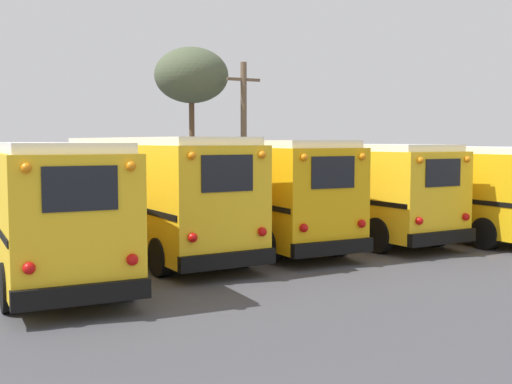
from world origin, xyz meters
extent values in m
plane|color=#424247|center=(0.00, 0.00, 0.00)|extent=(160.00, 160.00, 0.00)
cube|color=yellow|center=(-6.63, -0.89, 1.66)|extent=(2.66, 10.17, 2.65)
cube|color=white|center=(-6.63, -0.89, 3.08)|extent=(2.46, 9.76, 0.20)
cube|color=black|center=(-6.78, -5.99, 0.51)|extent=(2.44, 0.27, 0.36)
cube|color=black|center=(-6.78, -5.96, 2.39)|extent=(1.31, 0.07, 0.79)
sphere|color=red|center=(-7.67, -5.97, 1.06)|extent=(0.22, 0.22, 0.22)
sphere|color=orange|center=(-7.67, -5.97, 2.76)|extent=(0.18, 0.18, 0.18)
sphere|color=red|center=(-5.88, -6.02, 1.06)|extent=(0.22, 0.22, 0.22)
sphere|color=orange|center=(-5.88, -6.02, 2.76)|extent=(0.18, 0.18, 0.18)
cube|color=black|center=(-5.43, -0.93, 1.46)|extent=(0.30, 9.90, 0.14)
cylinder|color=black|center=(-5.42, 2.83, 0.48)|extent=(0.31, 0.96, 0.95)
cylinder|color=black|center=(-7.85, -4.62, 0.48)|extent=(0.31, 0.96, 0.95)
cylinder|color=black|center=(-5.63, -4.68, 0.48)|extent=(0.31, 0.96, 0.95)
cube|color=yellow|center=(-3.32, 0.68, 1.72)|extent=(2.86, 9.78, 2.79)
cube|color=white|center=(-3.32, 0.68, 3.22)|extent=(2.65, 9.39, 0.20)
cube|color=black|center=(-3.08, -4.20, 0.51)|extent=(2.45, 0.32, 0.36)
cube|color=black|center=(-3.08, -4.17, 2.49)|extent=(1.31, 0.09, 0.84)
sphere|color=red|center=(-3.98, -4.25, 1.09)|extent=(0.22, 0.22, 0.22)
sphere|color=orange|center=(-3.98, -4.25, 2.90)|extent=(0.18, 0.18, 0.18)
sphere|color=red|center=(-2.18, -4.16, 1.09)|extent=(0.22, 0.22, 0.22)
sphere|color=orange|center=(-2.18, -4.16, 2.90)|extent=(0.18, 0.18, 0.18)
cube|color=black|center=(-4.52, 0.62, 1.51)|extent=(0.48, 9.48, 0.14)
cube|color=black|center=(-2.11, 0.74, 1.51)|extent=(0.48, 9.48, 0.14)
cylinder|color=black|center=(-4.60, 4.16, 0.47)|extent=(0.32, 0.95, 0.93)
cylinder|color=black|center=(-2.37, 4.27, 0.47)|extent=(0.32, 0.95, 0.93)
cylinder|color=black|center=(-4.26, -2.91, 0.47)|extent=(0.32, 0.95, 0.93)
cylinder|color=black|center=(-2.03, -2.80, 0.47)|extent=(0.32, 0.95, 0.93)
cube|color=#EAAA0F|center=(0.00, 0.80, 1.69)|extent=(2.41, 9.48, 2.70)
cube|color=white|center=(0.00, 0.80, 3.14)|extent=(2.22, 9.10, 0.20)
cube|color=black|center=(-0.03, -3.97, 0.52)|extent=(2.40, 0.22, 0.36)
cube|color=black|center=(-0.03, -3.94, 2.43)|extent=(1.29, 0.04, 0.81)
sphere|color=red|center=(-0.91, -3.97, 1.08)|extent=(0.22, 0.22, 0.22)
sphere|color=orange|center=(-0.91, -3.97, 2.82)|extent=(0.18, 0.18, 0.18)
sphere|color=red|center=(0.85, -3.98, 1.08)|extent=(0.22, 0.22, 0.22)
sphere|color=orange|center=(0.85, -3.98, 2.82)|extent=(0.18, 0.18, 0.18)
cube|color=black|center=(-1.19, 0.81, 1.48)|extent=(0.08, 9.27, 0.14)
cube|color=black|center=(1.19, 0.79, 1.48)|extent=(0.08, 9.27, 0.14)
cylinder|color=black|center=(-1.07, 4.24, 0.48)|extent=(0.29, 0.97, 0.96)
cylinder|color=black|center=(1.12, 4.23, 0.48)|extent=(0.29, 0.97, 0.96)
cylinder|color=black|center=(-1.12, -2.62, 0.48)|extent=(0.29, 0.97, 0.96)
cylinder|color=black|center=(1.07, -2.64, 0.48)|extent=(0.29, 0.97, 0.96)
cube|color=yellow|center=(3.32, 0.88, 1.64)|extent=(2.89, 9.99, 2.56)
cube|color=white|center=(3.32, 0.88, 3.02)|extent=(2.68, 9.58, 0.20)
cube|color=black|center=(3.55, -4.10, 0.54)|extent=(2.48, 0.32, 0.36)
cube|color=black|center=(3.55, -4.07, 2.34)|extent=(1.33, 0.09, 0.77)
sphere|color=red|center=(2.65, -4.15, 1.06)|extent=(0.22, 0.22, 0.22)
sphere|color=orange|center=(2.65, -4.15, 2.70)|extent=(0.18, 0.18, 0.18)
sphere|color=red|center=(4.46, -4.07, 1.06)|extent=(0.22, 0.22, 0.22)
sphere|color=orange|center=(4.46, -4.07, 2.70)|extent=(0.18, 0.18, 0.18)
cube|color=black|center=(2.10, 0.82, 1.45)|extent=(0.49, 9.68, 0.14)
cube|color=black|center=(4.54, 0.93, 1.45)|extent=(0.49, 9.68, 0.14)
cylinder|color=black|center=(2.01, 4.46, 0.52)|extent=(0.33, 1.05, 1.03)
cylinder|color=black|center=(4.27, 4.57, 0.52)|extent=(0.33, 1.05, 1.03)
cylinder|color=black|center=(2.36, -2.81, 0.52)|extent=(0.33, 1.05, 1.03)
cylinder|color=black|center=(4.62, -2.71, 0.52)|extent=(0.33, 1.05, 1.03)
cube|color=yellow|center=(6.63, -0.13, 1.58)|extent=(2.69, 9.94, 2.50)
cube|color=white|center=(6.63, -0.13, 2.93)|extent=(2.48, 9.54, 0.20)
cube|color=black|center=(5.39, -0.16, 1.40)|extent=(0.25, 9.69, 0.14)
cube|color=black|center=(7.88, -0.11, 1.40)|extent=(0.25, 9.69, 0.14)
cylinder|color=black|center=(5.40, 3.48, 0.48)|extent=(0.30, 0.96, 0.96)
cylinder|color=black|center=(7.70, 3.54, 0.48)|extent=(0.30, 0.96, 0.96)
cylinder|color=black|center=(5.57, -3.80, 0.48)|extent=(0.30, 0.96, 0.96)
cylinder|color=brown|center=(5.24, 11.45, 3.56)|extent=(0.31, 0.31, 7.13)
cube|color=brown|center=(5.24, 11.45, 6.27)|extent=(1.80, 0.14, 0.14)
cylinder|color=brown|center=(3.25, 13.41, 2.76)|extent=(0.28, 0.28, 5.53)
ellipsoid|color=#4C563D|center=(3.25, 13.41, 6.56)|extent=(3.77, 3.77, 2.83)
camera|label=1|loc=(-9.30, -17.25, 3.21)|focal=45.00mm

